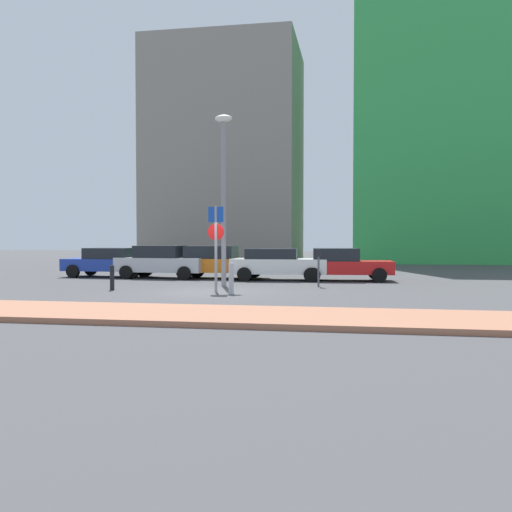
{
  "coord_description": "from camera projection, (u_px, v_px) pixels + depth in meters",
  "views": [
    {
      "loc": [
        5.04,
        -19.45,
        1.97
      ],
      "look_at": [
        1.37,
        1.35,
        1.26
      ],
      "focal_mm": 39.26,
      "sensor_mm": 36.0,
      "label": 1
    }
  ],
  "objects": [
    {
      "name": "parked_car_blue",
      "position": [
        110.0,
        262.0,
        27.75
      ],
      "size": [
        4.54,
        2.08,
        1.45
      ],
      "color": "#1E389E",
      "rests_on": "ground"
    },
    {
      "name": "parked_car_red",
      "position": [
        342.0,
        264.0,
        25.3
      ],
      "size": [
        4.32,
        2.19,
        1.48
      ],
      "color": "red",
      "rests_on": "ground"
    },
    {
      "name": "traffic_bollard_mid",
      "position": [
        112.0,
        278.0,
        20.87
      ],
      "size": [
        0.17,
        0.17,
        0.92
      ],
      "primitive_type": "cylinder",
      "color": "black",
      "rests_on": "ground"
    },
    {
      "name": "building_colorful_midrise",
      "position": [
        466.0,
        87.0,
        45.5
      ],
      "size": [
        17.98,
        12.45,
        28.48
      ],
      "primitive_type": "cube",
      "color": "green",
      "rests_on": "ground"
    },
    {
      "name": "parked_car_silver",
      "position": [
        162.0,
        261.0,
        26.96
      ],
      "size": [
        4.38,
        2.25,
        1.57
      ],
      "color": "#B7BABF",
      "rests_on": "ground"
    },
    {
      "name": "building_under_construction",
      "position": [
        226.0,
        154.0,
        49.47
      ],
      "size": [
        12.74,
        10.28,
        18.63
      ],
      "primitive_type": "cube",
      "color": "gray",
      "rests_on": "ground"
    },
    {
      "name": "street_lamp",
      "position": [
        224.0,
        185.0,
        22.5
      ],
      "size": [
        0.7,
        0.36,
        6.89
      ],
      "color": "gray",
      "rests_on": "ground"
    },
    {
      "name": "parking_meter",
      "position": [
        319.0,
        263.0,
        22.26
      ],
      "size": [
        0.18,
        0.14,
        1.48
      ],
      "color": "#4C4C51",
      "rests_on": "ground"
    },
    {
      "name": "parking_sign_post",
      "position": [
        216.0,
        238.0,
        20.06
      ],
      "size": [
        0.6,
        0.1,
        3.09
      ],
      "color": "gray",
      "rests_on": "ground"
    },
    {
      "name": "ground_plane",
      "position": [
        212.0,
        292.0,
        20.09
      ],
      "size": [
        120.0,
        120.0,
        0.0
      ],
      "primitive_type": "plane",
      "color": "#424244"
    },
    {
      "name": "parked_car_orange",
      "position": [
        217.0,
        262.0,
        26.76
      ],
      "size": [
        4.51,
        2.02,
        1.56
      ],
      "color": "orange",
      "rests_on": "ground"
    },
    {
      "name": "traffic_bollard_near",
      "position": [
        231.0,
        279.0,
        19.33
      ],
      "size": [
        0.18,
        0.18,
        1.09
      ],
      "primitive_type": "cylinder",
      "color": "#B7B7BC",
      "rests_on": "ground"
    },
    {
      "name": "parked_car_white",
      "position": [
        277.0,
        263.0,
        25.64
      ],
      "size": [
        4.45,
        2.26,
        1.45
      ],
      "color": "white",
      "rests_on": "ground"
    },
    {
      "name": "sidewalk_brick",
      "position": [
        148.0,
        314.0,
        13.89
      ],
      "size": [
        40.0,
        3.09,
        0.14
      ],
      "primitive_type": "cube",
      "color": "#9E664C",
      "rests_on": "ground"
    }
  ]
}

